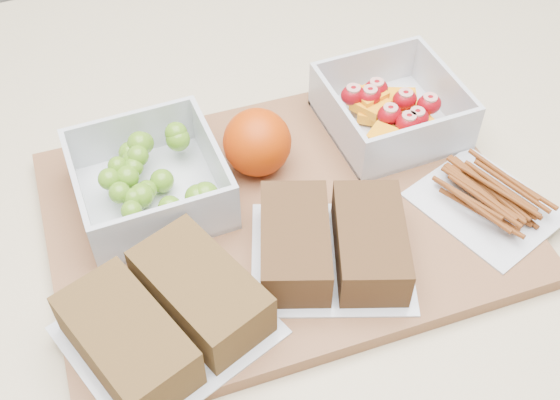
{
  "coord_description": "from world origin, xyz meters",
  "views": [
    {
      "loc": [
        -0.17,
        -0.41,
        1.4
      ],
      "look_at": [
        -0.01,
        -0.02,
        0.93
      ],
      "focal_mm": 45.0,
      "sensor_mm": 36.0,
      "label": 1
    }
  ],
  "objects_px": {
    "grape_container": "(151,180)",
    "pretzel_bag": "(488,197)",
    "orange": "(257,142)",
    "sandwich_bag_center": "(332,243)",
    "fruit_container": "(391,111)",
    "sandwich_bag_left": "(165,316)",
    "cutting_board": "(283,216)"
  },
  "relations": [
    {
      "from": "cutting_board",
      "to": "pretzel_bag",
      "type": "bearing_deg",
      "value": -17.49
    },
    {
      "from": "orange",
      "to": "sandwich_bag_center",
      "type": "distance_m",
      "value": 0.13
    },
    {
      "from": "sandwich_bag_left",
      "to": "sandwich_bag_center",
      "type": "distance_m",
      "value": 0.15
    },
    {
      "from": "orange",
      "to": "grape_container",
      "type": "bearing_deg",
      "value": -179.56
    },
    {
      "from": "sandwich_bag_center",
      "to": "sandwich_bag_left",
      "type": "bearing_deg",
      "value": -173.42
    },
    {
      "from": "grape_container",
      "to": "fruit_container",
      "type": "xyz_separation_m",
      "value": [
        0.25,
        0.0,
        -0.0
      ]
    },
    {
      "from": "fruit_container",
      "to": "sandwich_bag_center",
      "type": "bearing_deg",
      "value": -133.66
    },
    {
      "from": "orange",
      "to": "pretzel_bag",
      "type": "bearing_deg",
      "value": -35.72
    },
    {
      "from": "grape_container",
      "to": "fruit_container",
      "type": "relative_size",
      "value": 1.03
    },
    {
      "from": "pretzel_bag",
      "to": "grape_container",
      "type": "bearing_deg",
      "value": 155.79
    },
    {
      "from": "cutting_board",
      "to": "orange",
      "type": "bearing_deg",
      "value": 93.91
    },
    {
      "from": "grape_container",
      "to": "sandwich_bag_center",
      "type": "xyz_separation_m",
      "value": [
        0.12,
        -0.13,
        -0.0
      ]
    },
    {
      "from": "grape_container",
      "to": "pretzel_bag",
      "type": "height_order",
      "value": "grape_container"
    },
    {
      "from": "cutting_board",
      "to": "grape_container",
      "type": "height_order",
      "value": "grape_container"
    },
    {
      "from": "sandwich_bag_center",
      "to": "pretzel_bag",
      "type": "distance_m",
      "value": 0.16
    },
    {
      "from": "cutting_board",
      "to": "pretzel_bag",
      "type": "height_order",
      "value": "pretzel_bag"
    },
    {
      "from": "cutting_board",
      "to": "sandwich_bag_center",
      "type": "bearing_deg",
      "value": -71.41
    },
    {
      "from": "grape_container",
      "to": "sandwich_bag_left",
      "type": "height_order",
      "value": "grape_container"
    },
    {
      "from": "sandwich_bag_left",
      "to": "pretzel_bag",
      "type": "bearing_deg",
      "value": 3.4
    },
    {
      "from": "cutting_board",
      "to": "fruit_container",
      "type": "relative_size",
      "value": 3.34
    },
    {
      "from": "grape_container",
      "to": "orange",
      "type": "distance_m",
      "value": 0.1
    },
    {
      "from": "sandwich_bag_center",
      "to": "fruit_container",
      "type": "bearing_deg",
      "value": 46.34
    },
    {
      "from": "grape_container",
      "to": "orange",
      "type": "xyz_separation_m",
      "value": [
        0.1,
        0.0,
        0.01
      ]
    },
    {
      "from": "cutting_board",
      "to": "fruit_container",
      "type": "xyz_separation_m",
      "value": [
        0.14,
        0.07,
        0.03
      ]
    },
    {
      "from": "cutting_board",
      "to": "sandwich_bag_center",
      "type": "relative_size",
      "value": 2.44
    },
    {
      "from": "pretzel_bag",
      "to": "sandwich_bag_center",
      "type": "bearing_deg",
      "value": -179.69
    },
    {
      "from": "grape_container",
      "to": "pretzel_bag",
      "type": "distance_m",
      "value": 0.31
    },
    {
      "from": "sandwich_bag_left",
      "to": "cutting_board",
      "type": "bearing_deg",
      "value": 32.19
    },
    {
      "from": "orange",
      "to": "pretzel_bag",
      "type": "relative_size",
      "value": 0.45
    },
    {
      "from": "orange",
      "to": "sandwich_bag_left",
      "type": "height_order",
      "value": "orange"
    },
    {
      "from": "fruit_container",
      "to": "sandwich_bag_left",
      "type": "height_order",
      "value": "fruit_container"
    },
    {
      "from": "cutting_board",
      "to": "orange",
      "type": "height_order",
      "value": "orange"
    }
  ]
}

